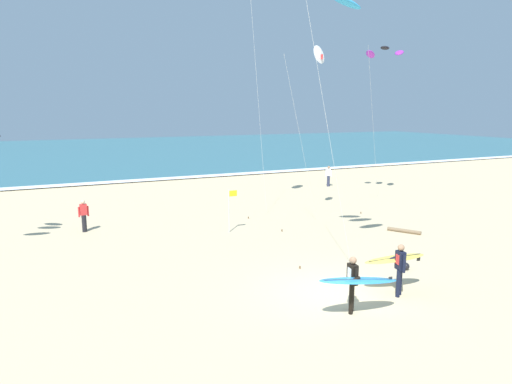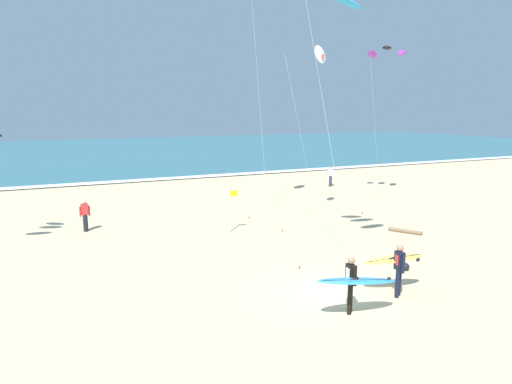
# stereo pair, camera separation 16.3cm
# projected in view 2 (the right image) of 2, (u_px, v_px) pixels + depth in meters

# --- Properties ---
(ground_plane) EXTENTS (160.00, 160.00, 0.00)m
(ground_plane) POSITION_uv_depth(u_px,v_px,m) (333.00, 294.00, 14.56)
(ground_plane) COLOR #D1BA8E
(ocean_water) EXTENTS (160.00, 60.00, 0.08)m
(ocean_water) POSITION_uv_depth(u_px,v_px,m) (112.00, 151.00, 64.71)
(ocean_water) COLOR #336B7A
(ocean_water) RESTS_ON ground
(shoreline_foam) EXTENTS (160.00, 1.44, 0.01)m
(shoreline_foam) POSITION_uv_depth(u_px,v_px,m) (156.00, 179.00, 38.12)
(shoreline_foam) COLOR white
(shoreline_foam) RESTS_ON ocean_water
(surfer_lead) EXTENTS (2.50, 1.09, 1.71)m
(surfer_lead) POSITION_uv_depth(u_px,v_px,m) (354.00, 281.00, 12.82)
(surfer_lead) COLOR black
(surfer_lead) RESTS_ON ground
(surfer_trailing) EXTENTS (2.15, 1.14, 1.71)m
(surfer_trailing) POSITION_uv_depth(u_px,v_px,m) (396.00, 263.00, 14.34)
(surfer_trailing) COLOR black
(surfer_trailing) RESTS_ON ground
(kite_arc_charcoal_mid) EXTENTS (5.01, 4.39, 9.82)m
(kite_arc_charcoal_mid) POSITION_uv_depth(u_px,v_px,m) (387.00, 52.00, 28.36)
(kite_arc_charcoal_mid) COLOR purple
(kite_arc_charcoal_mid) RESTS_ON ground
(kite_delta_ivory_high) EXTENTS (3.34, 1.72, 9.12)m
(kite_delta_ivory_high) POSITION_uv_depth(u_px,v_px,m) (321.00, 55.00, 22.76)
(kite_delta_ivory_high) COLOR white
(kite_delta_ivory_high) RESTS_ON ground
(bystander_red_top) EXTENTS (0.50, 0.22, 1.59)m
(bystander_red_top) POSITION_uv_depth(u_px,v_px,m) (85.00, 215.00, 21.89)
(bystander_red_top) COLOR black
(bystander_red_top) RESTS_ON ground
(bystander_white_top) EXTENTS (0.41, 0.34, 1.59)m
(bystander_white_top) POSITION_uv_depth(u_px,v_px,m) (331.00, 176.00, 34.84)
(bystander_white_top) COLOR #2D334C
(bystander_white_top) RESTS_ON ground
(lifeguard_flag) EXTENTS (0.45, 0.05, 2.10)m
(lifeguard_flag) POSITION_uv_depth(u_px,v_px,m) (231.00, 206.00, 21.72)
(lifeguard_flag) COLOR silver
(lifeguard_flag) RESTS_ON ground
(beach_ball) EXTENTS (0.28, 0.28, 0.28)m
(beach_ball) POSITION_uv_depth(u_px,v_px,m) (406.00, 267.00, 16.65)
(beach_ball) COLOR black
(beach_ball) RESTS_ON ground
(driftwood_log) EXTENTS (0.99, 1.45, 0.18)m
(driftwood_log) POSITION_uv_depth(u_px,v_px,m) (405.00, 231.00, 21.73)
(driftwood_log) COLOR #846B4C
(driftwood_log) RESTS_ON ground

